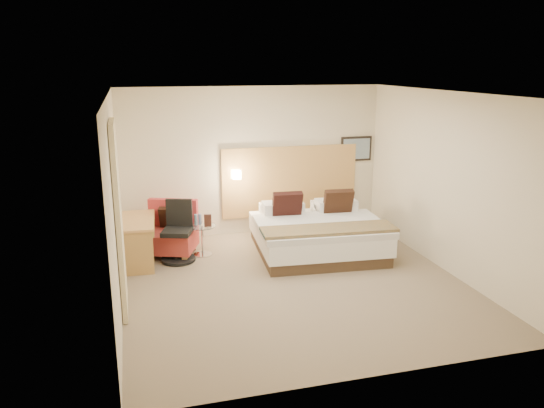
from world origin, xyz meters
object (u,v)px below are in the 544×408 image
object	(u,v)px
side_table	(202,239)
bed	(317,233)
desk	(139,229)
lounge_chair	(170,233)
desk_chair	(178,236)

from	to	relation	value
side_table	bed	bearing A→B (deg)	-10.03
bed	side_table	world-z (taller)	bed
bed	desk	world-z (taller)	bed
bed	lounge_chair	bearing A→B (deg)	167.29
side_table	desk	size ratio (longest dim) A/B	0.44
side_table	desk	distance (m)	1.05
lounge_chair	side_table	bearing A→B (deg)	-22.11
bed	desk_chair	distance (m)	2.29
side_table	desk_chair	bearing A→B (deg)	-162.06
lounge_chair	side_table	world-z (taller)	lounge_chair
desk	desk_chair	world-z (taller)	desk_chair
desk	desk_chair	size ratio (longest dim) A/B	1.21
bed	desk	size ratio (longest dim) A/B	1.86
side_table	desk_chair	xyz separation A→B (m)	(-0.41, -0.13, 0.12)
lounge_chair	desk_chair	distance (m)	0.35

